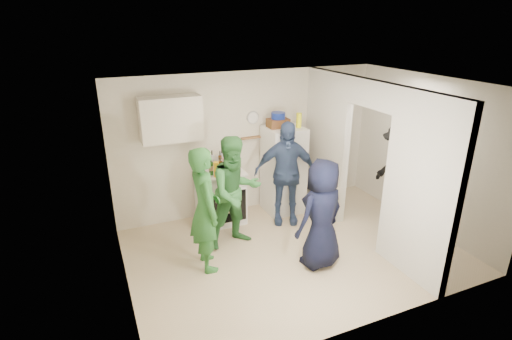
{
  "coord_description": "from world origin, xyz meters",
  "views": [
    {
      "loc": [
        -2.6,
        -4.56,
        3.32
      ],
      "look_at": [
        -0.44,
        0.4,
        1.25
      ],
      "focal_mm": 28.0,
      "sensor_mm": 36.0,
      "label": 1
    }
  ],
  "objects_px": {
    "person_green_left": "(205,209)",
    "person_green_center": "(236,192)",
    "person_nook": "(398,173)",
    "person_denim": "(285,173)",
    "fridge": "(283,170)",
    "yellow_cup_stack_top": "(299,120)",
    "person_navy": "(322,214)",
    "wicker_basket": "(278,123)",
    "stove": "(220,196)",
    "blue_bowl": "(278,116)"
  },
  "relations": [
    {
      "from": "fridge",
      "to": "person_green_center",
      "type": "xyz_separation_m",
      "value": [
        -1.2,
        -0.77,
        0.09
      ]
    },
    {
      "from": "yellow_cup_stack_top",
      "to": "person_denim",
      "type": "bearing_deg",
      "value": -141.77
    },
    {
      "from": "fridge",
      "to": "person_denim",
      "type": "distance_m",
      "value": 0.46
    },
    {
      "from": "stove",
      "to": "wicker_basket",
      "type": "xyz_separation_m",
      "value": [
        1.09,
        0.02,
        1.17
      ]
    },
    {
      "from": "blue_bowl",
      "to": "person_navy",
      "type": "xyz_separation_m",
      "value": [
        -0.21,
        -1.81,
        -0.97
      ]
    },
    {
      "from": "stove",
      "to": "person_denim",
      "type": "relative_size",
      "value": 0.52
    },
    {
      "from": "person_green_left",
      "to": "person_denim",
      "type": "distance_m",
      "value": 1.78
    },
    {
      "from": "person_denim",
      "to": "wicker_basket",
      "type": "bearing_deg",
      "value": 102.39
    },
    {
      "from": "wicker_basket",
      "to": "person_denim",
      "type": "distance_m",
      "value": 0.88
    },
    {
      "from": "yellow_cup_stack_top",
      "to": "person_green_center",
      "type": "xyz_separation_m",
      "value": [
        -1.42,
        -0.67,
        -0.82
      ]
    },
    {
      "from": "stove",
      "to": "person_navy",
      "type": "relative_size",
      "value": 0.59
    },
    {
      "from": "wicker_basket",
      "to": "person_green_left",
      "type": "distance_m",
      "value": 2.21
    },
    {
      "from": "person_green_left",
      "to": "person_nook",
      "type": "relative_size",
      "value": 1.03
    },
    {
      "from": "blue_bowl",
      "to": "person_green_left",
      "type": "xyz_separation_m",
      "value": [
        -1.69,
        -1.22,
        -0.88
      ]
    },
    {
      "from": "fridge",
      "to": "wicker_basket",
      "type": "height_order",
      "value": "wicker_basket"
    },
    {
      "from": "blue_bowl",
      "to": "person_denim",
      "type": "relative_size",
      "value": 0.13
    },
    {
      "from": "person_green_center",
      "to": "person_denim",
      "type": "bearing_deg",
      "value": 12.1
    },
    {
      "from": "stove",
      "to": "blue_bowl",
      "type": "xyz_separation_m",
      "value": [
        1.09,
        0.02,
        1.3
      ]
    },
    {
      "from": "wicker_basket",
      "to": "blue_bowl",
      "type": "xyz_separation_m",
      "value": [
        0.0,
        0.0,
        0.13
      ]
    },
    {
      "from": "blue_bowl",
      "to": "person_green_left",
      "type": "bearing_deg",
      "value": -144.27
    },
    {
      "from": "person_green_left",
      "to": "fridge",
      "type": "bearing_deg",
      "value": -55.15
    },
    {
      "from": "wicker_basket",
      "to": "person_green_center",
      "type": "xyz_separation_m",
      "value": [
        -1.1,
        -0.82,
        -0.77
      ]
    },
    {
      "from": "yellow_cup_stack_top",
      "to": "stove",
      "type": "bearing_deg",
      "value": 174.72
    },
    {
      "from": "person_nook",
      "to": "wicker_basket",
      "type": "bearing_deg",
      "value": -114.54
    },
    {
      "from": "blue_bowl",
      "to": "person_navy",
      "type": "distance_m",
      "value": 2.07
    },
    {
      "from": "blue_bowl",
      "to": "person_denim",
      "type": "distance_m",
      "value": 0.99
    },
    {
      "from": "person_green_center",
      "to": "person_navy",
      "type": "relative_size",
      "value": 1.1
    },
    {
      "from": "fridge",
      "to": "person_green_center",
      "type": "distance_m",
      "value": 1.43
    },
    {
      "from": "stove",
      "to": "person_navy",
      "type": "height_order",
      "value": "person_navy"
    },
    {
      "from": "yellow_cup_stack_top",
      "to": "person_nook",
      "type": "relative_size",
      "value": 0.15
    },
    {
      "from": "stove",
      "to": "fridge",
      "type": "bearing_deg",
      "value": -1.45
    },
    {
      "from": "person_green_center",
      "to": "fridge",
      "type": "bearing_deg",
      "value": 25.58
    },
    {
      "from": "person_green_center",
      "to": "person_nook",
      "type": "relative_size",
      "value": 1.01
    },
    {
      "from": "person_nook",
      "to": "person_navy",
      "type": "bearing_deg",
      "value": -61.39
    },
    {
      "from": "fridge",
      "to": "yellow_cup_stack_top",
      "type": "relative_size",
      "value": 6.24
    },
    {
      "from": "person_green_left",
      "to": "person_navy",
      "type": "xyz_separation_m",
      "value": [
        1.48,
        -0.6,
        -0.09
      ]
    },
    {
      "from": "person_nook",
      "to": "stove",
      "type": "bearing_deg",
      "value": -102.55
    },
    {
      "from": "yellow_cup_stack_top",
      "to": "person_denim",
      "type": "height_order",
      "value": "yellow_cup_stack_top"
    },
    {
      "from": "person_green_left",
      "to": "person_green_center",
      "type": "bearing_deg",
      "value": -54.05
    },
    {
      "from": "stove",
      "to": "person_navy",
      "type": "bearing_deg",
      "value": -64.09
    },
    {
      "from": "fridge",
      "to": "blue_bowl",
      "type": "distance_m",
      "value": 0.99
    },
    {
      "from": "person_green_left",
      "to": "wicker_basket",
      "type": "bearing_deg",
      "value": -52.49
    },
    {
      "from": "person_nook",
      "to": "yellow_cup_stack_top",
      "type": "bearing_deg",
      "value": -116.39
    },
    {
      "from": "yellow_cup_stack_top",
      "to": "person_navy",
      "type": "xyz_separation_m",
      "value": [
        -0.53,
        -1.66,
        -0.89
      ]
    },
    {
      "from": "fridge",
      "to": "person_denim",
      "type": "relative_size",
      "value": 0.88
    },
    {
      "from": "person_nook",
      "to": "person_green_left",
      "type": "bearing_deg",
      "value": -79.35
    },
    {
      "from": "person_denim",
      "to": "yellow_cup_stack_top",
      "type": "bearing_deg",
      "value": 59.92
    },
    {
      "from": "stove",
      "to": "person_green_center",
      "type": "relative_size",
      "value": 0.53
    },
    {
      "from": "person_green_left",
      "to": "person_navy",
      "type": "height_order",
      "value": "person_green_left"
    },
    {
      "from": "person_navy",
      "to": "blue_bowl",
      "type": "bearing_deg",
      "value": -110.55
    }
  ]
}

